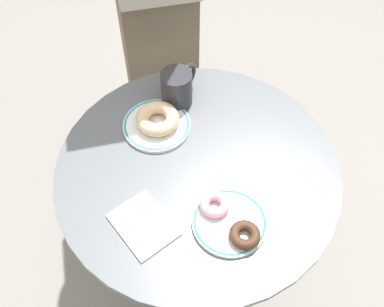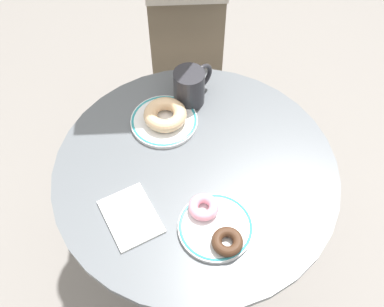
{
  "view_description": "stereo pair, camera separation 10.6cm",
  "coord_description": "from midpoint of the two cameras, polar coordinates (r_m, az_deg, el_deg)",
  "views": [
    {
      "loc": [
        0.48,
        -0.36,
        1.6
      ],
      "look_at": [
        -0.03,
        0.0,
        0.74
      ],
      "focal_mm": 41.73,
      "sensor_mm": 36.0,
      "label": 1
    },
    {
      "loc": [
        0.53,
        -0.27,
        1.6
      ],
      "look_at": [
        -0.03,
        0.0,
        0.74
      ],
      "focal_mm": 41.73,
      "sensor_mm": 36.0,
      "label": 2
    }
  ],
  "objects": [
    {
      "name": "ground_plane",
      "position": [
        1.71,
        2.14,
        -15.71
      ],
      "size": [
        7.0,
        7.0,
        0.02
      ],
      "primitive_type": "cube",
      "color": "gray"
    },
    {
      "name": "cafe_table",
      "position": [
        1.28,
        2.79,
        -8.35
      ],
      "size": [
        0.68,
        0.68,
        0.72
      ],
      "color": "#565B60",
      "rests_on": "ground"
    },
    {
      "name": "plate_left",
      "position": [
        1.14,
        -0.94,
        4.01
      ],
      "size": [
        0.17,
        0.17,
        0.01
      ],
      "color": "white",
      "rests_on": "cafe_table"
    },
    {
      "name": "plate_right",
      "position": [
        0.98,
        6.16,
        -9.57
      ],
      "size": [
        0.16,
        0.16,
        0.01
      ],
      "color": "white",
      "rests_on": "cafe_table"
    },
    {
      "name": "donut_glazed",
      "position": [
        1.13,
        -0.76,
        4.82
      ],
      "size": [
        0.15,
        0.15,
        0.03
      ],
      "primitive_type": "torus",
      "rotation": [
        0.0,
        0.0,
        1.12
      ],
      "color": "#E0B789",
      "rests_on": "plate_left"
    },
    {
      "name": "donut_chocolate",
      "position": [
        0.95,
        7.78,
        -11.34
      ],
      "size": [
        0.08,
        0.08,
        0.02
      ],
      "primitive_type": "torus",
      "rotation": [
        0.0,
        0.0,
        1.32
      ],
      "color": "#422819",
      "rests_on": "plate_right"
    },
    {
      "name": "donut_pink_frosted",
      "position": [
        0.98,
        4.59,
        -7.08
      ],
      "size": [
        0.07,
        0.07,
        0.02
      ],
      "primitive_type": "torus",
      "rotation": [
        0.0,
        0.0,
        4.73
      ],
      "color": "pink",
      "rests_on": "plate_right"
    },
    {
      "name": "paper_napkin",
      "position": [
        1.0,
        -4.79,
        -8.26
      ],
      "size": [
        0.14,
        0.11,
        0.01
      ],
      "primitive_type": "cube",
      "rotation": [
        0.0,
        0.0,
        0.05
      ],
      "color": "white",
      "rests_on": "cafe_table"
    },
    {
      "name": "coffee_mug",
      "position": [
        1.16,
        2.41,
        8.4
      ],
      "size": [
        0.08,
        0.12,
        0.1
      ],
      "color": "#28282D",
      "rests_on": "cafe_table"
    }
  ]
}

